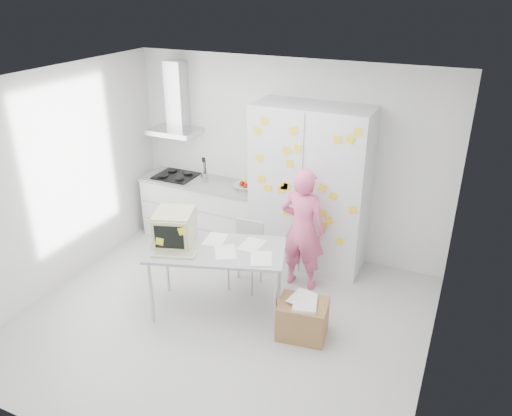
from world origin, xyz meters
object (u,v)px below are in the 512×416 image
at_px(desk, 190,238).
at_px(chair, 247,251).
at_px(cardboard_box, 303,318).
at_px(person, 303,229).

distance_m(desk, chair, 0.91).
relative_size(desk, cardboard_box, 2.93).
distance_m(person, chair, 0.76).
distance_m(person, cardboard_box, 1.17).
xyz_separation_m(desk, cardboard_box, (1.38, 0.03, -0.71)).
xyz_separation_m(person, chair, (-0.63, -0.28, -0.31)).
bearing_deg(chair, desk, -122.60).
relative_size(person, cardboard_box, 2.75).
bearing_deg(chair, cardboard_box, -37.67).
distance_m(person, desk, 1.41).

